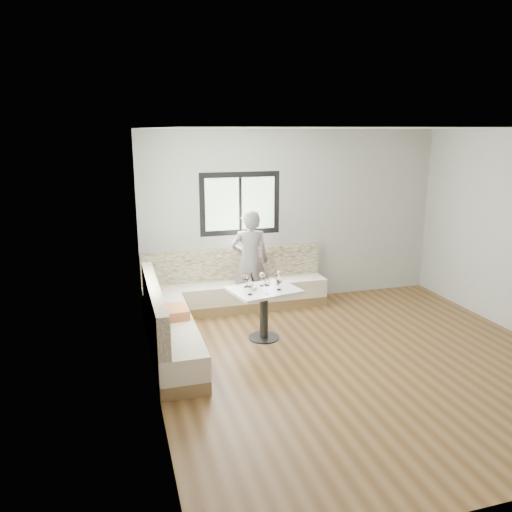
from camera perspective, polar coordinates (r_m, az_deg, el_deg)
The scene contains 11 objects.
room at distance 6.02m, azimuth 11.64°, elevation 0.76°, with size 5.01×5.01×2.81m.
banquette at distance 7.26m, azimuth -5.34°, elevation -5.56°, with size 2.90×2.80×0.95m.
table at distance 6.76m, azimuth 0.92°, elevation -5.21°, with size 0.99×0.84×0.71m.
person at distance 7.72m, azimuth -0.69°, elevation -0.59°, with size 0.59×0.39×1.61m, color slate.
olive_ramekin at distance 6.66m, azimuth -0.36°, elevation -3.66°, with size 0.11×0.11×0.05m.
wine_glass_a at distance 6.43m, azimuth -0.70°, elevation -3.28°, with size 0.09×0.09×0.20m.
wine_glass_b at distance 6.48m, azimuth 1.30°, elevation -3.13°, with size 0.09×0.09×0.20m.
wine_glass_c at distance 6.63m, azimuth 2.67°, elevation -2.74°, with size 0.09×0.09×0.20m.
wine_glass_d at distance 6.78m, azimuth 0.72°, elevation -2.33°, with size 0.09×0.09×0.20m.
wine_glass_e at distance 6.87m, azimuth 2.55°, elevation -2.12°, with size 0.09×0.09×0.20m.
wine_glass_f at distance 6.73m, azimuth -1.21°, elevation -2.45°, with size 0.09×0.09×0.20m.
Camera 1 is at (-2.85, -5.08, 2.79)m, focal length 35.00 mm.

